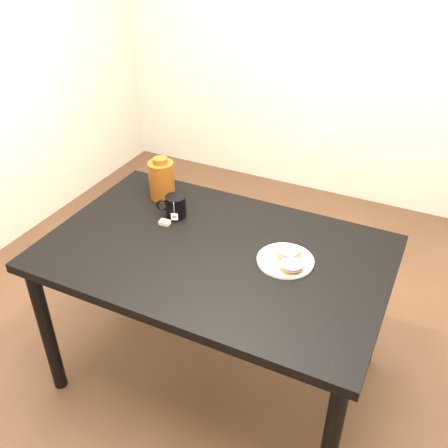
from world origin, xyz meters
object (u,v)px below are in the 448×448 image
(table, at_px, (215,266))
(plate, at_px, (285,260))
(bagel_back, at_px, (288,252))
(bagel_front, at_px, (291,266))
(bagel_package, at_px, (162,179))
(teabag_pouch, at_px, (165,223))
(mug, at_px, (175,206))

(table, distance_m, plate, 0.31)
(bagel_back, bearing_deg, table, -164.30)
(bagel_back, distance_m, bagel_front, 0.09)
(plate, bearing_deg, bagel_front, -49.74)
(table, relative_size, bagel_package, 6.83)
(bagel_front, bearing_deg, table, -179.82)
(plate, bearing_deg, bagel_back, 89.51)
(teabag_pouch, bearing_deg, bagel_front, -6.61)
(mug, bearing_deg, bagel_package, 117.36)
(teabag_pouch, xyz_separation_m, bagel_package, (-0.14, 0.20, 0.09))
(teabag_pouch, distance_m, bagel_package, 0.26)
(table, bearing_deg, bagel_back, 15.70)
(plate, xyz_separation_m, mug, (-0.56, 0.10, 0.04))
(teabag_pouch, relative_size, bagel_package, 0.22)
(bagel_front, distance_m, mug, 0.62)
(bagel_front, distance_m, teabag_pouch, 0.62)
(plate, height_order, bagel_back, bagel_back)
(bagel_front, distance_m, bagel_package, 0.80)
(table, relative_size, teabag_pouch, 31.11)
(bagel_package, bearing_deg, plate, -17.70)
(bagel_front, bearing_deg, plate, 130.26)
(bagel_back, distance_m, teabag_pouch, 0.57)
(table, distance_m, bagel_package, 0.53)
(table, bearing_deg, bagel_front, 0.18)
(bagel_front, bearing_deg, teabag_pouch, 173.39)
(bagel_back, bearing_deg, bagel_package, 164.65)
(mug, height_order, bagel_package, bagel_package)
(bagel_back, height_order, bagel_front, same)
(table, relative_size, bagel_front, 11.14)
(mug, bearing_deg, plate, -32.58)
(plate, xyz_separation_m, bagel_front, (0.04, -0.05, 0.02))
(table, relative_size, bagel_back, 10.19)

